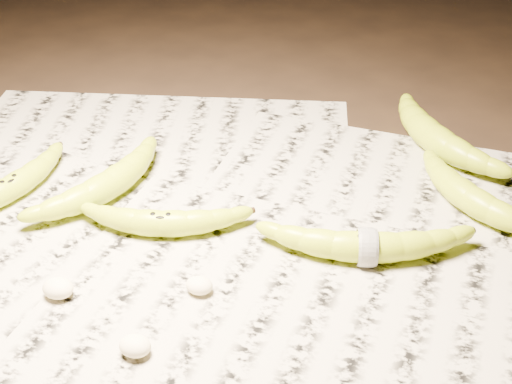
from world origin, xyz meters
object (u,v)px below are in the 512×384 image
(banana_upper_a, at_px, (470,196))
(banana_center, at_px, (162,221))
(banana_upper_b, at_px, (432,134))
(banana_taped, at_px, (367,245))
(banana_left_b, at_px, (109,182))
(banana_left_a, at_px, (9,186))

(banana_upper_a, bearing_deg, banana_center, -114.40)
(banana_upper_a, distance_m, banana_upper_b, 0.15)
(banana_taped, bearing_deg, banana_left_b, 160.18)
(banana_left_a, xyz_separation_m, banana_upper_a, (0.54, 0.16, 0.00))
(banana_left_a, height_order, banana_left_b, banana_left_b)
(banana_upper_a, bearing_deg, banana_left_a, -124.30)
(banana_left_b, height_order, banana_taped, banana_left_b)
(banana_taped, bearing_deg, banana_upper_b, 65.77)
(banana_left_a, bearing_deg, banana_upper_a, -56.53)
(banana_center, bearing_deg, banana_left_a, 162.45)
(banana_left_a, height_order, banana_upper_b, banana_upper_b)
(banana_taped, height_order, banana_upper_b, banana_upper_b)
(banana_left_b, xyz_separation_m, banana_taped, (0.33, -0.02, -0.00))
(banana_left_a, relative_size, banana_upper_a, 1.01)
(banana_center, bearing_deg, banana_upper_b, 31.57)
(banana_upper_b, bearing_deg, banana_left_b, -98.15)
(banana_center, bearing_deg, banana_left_b, 135.90)
(banana_left_b, bearing_deg, banana_upper_a, -57.75)
(banana_left_a, distance_m, banana_upper_a, 0.57)
(banana_upper_a, height_order, banana_upper_b, banana_upper_b)
(banana_left_a, relative_size, banana_center, 1.07)
(banana_left_b, height_order, banana_upper_b, banana_upper_b)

